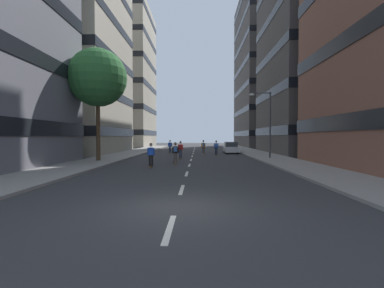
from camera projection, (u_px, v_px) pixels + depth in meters
ground_plane at (192, 157)px, 31.03m from camera, size 133.29×133.29×0.00m
sidewalk_left at (126, 154)px, 33.99m from camera, size 3.85×61.09×0.14m
sidewalk_right at (260, 155)px, 33.61m from camera, size 3.85×61.09×0.14m
lane_markings at (192, 156)px, 31.81m from camera, size 0.16×52.20×0.01m
building_left_mid at (58, 29)px, 37.51m from camera, size 16.35×16.83×33.27m
building_left_far at (115, 78)px, 63.00m from camera, size 16.35×16.97×30.70m
building_right_mid at (332, 22)px, 36.66m from camera, size 16.35×16.48×34.47m
building_right_far at (277, 71)px, 62.12m from camera, size 16.35×22.28×33.71m
parked_car_near at (231, 148)px, 37.63m from camera, size 1.82×4.40×1.52m
street_tree_near at (98, 78)px, 24.57m from camera, size 5.09×5.09×9.85m
streetlamp_right at (266, 117)px, 27.55m from camera, size 2.13×0.30×6.50m
skater_0 at (175, 151)px, 23.03m from camera, size 0.54×0.91×1.78m
skater_1 at (203, 146)px, 35.83m from camera, size 0.55×0.91×1.78m
skater_2 at (170, 146)px, 37.25m from camera, size 0.56×0.92×1.78m
skater_3 at (151, 154)px, 20.38m from camera, size 0.54×0.90×1.78m
skater_4 at (216, 147)px, 33.07m from camera, size 0.54×0.91×1.78m
skater_5 at (180, 149)px, 28.37m from camera, size 0.55×0.92×1.78m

